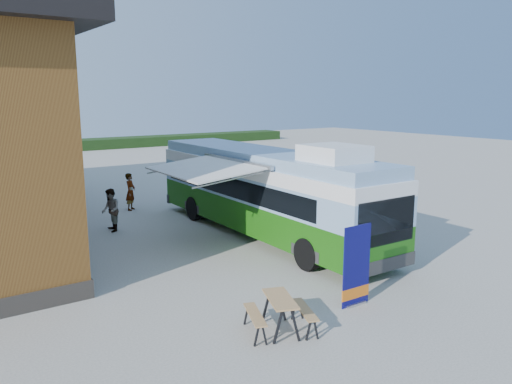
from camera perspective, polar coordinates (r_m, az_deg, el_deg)
ground at (r=17.02m, az=3.34°, el=-7.09°), size 100.00×100.00×0.00m
hedge at (r=54.01m, az=-15.37°, el=5.46°), size 40.00×3.00×1.00m
bus at (r=18.88m, az=0.97°, el=0.36°), size 2.85×12.30×3.76m
awning at (r=17.36m, az=-5.43°, el=2.53°), size 2.81×4.48×0.53m
banner at (r=12.99m, az=11.38°, el=-9.07°), size 0.92×0.19×2.11m
picnic_table at (r=11.49m, az=2.78°, el=-12.94°), size 1.80×1.71×0.81m
person_a at (r=23.97m, az=-14.15°, el=0.03°), size 0.74×0.75×1.74m
person_b at (r=20.39m, az=-16.28°, el=-2.01°), size 0.75×0.91×1.70m
slurry_tanker at (r=30.38m, az=-26.45°, el=2.56°), size 2.65×6.75×2.51m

